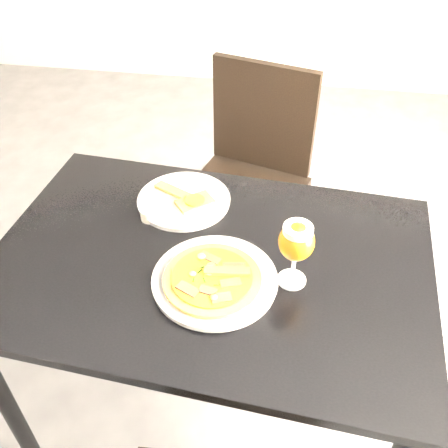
% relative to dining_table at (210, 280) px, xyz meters
% --- Properties ---
extents(dining_table, '(1.26, 0.89, 0.75)m').
position_rel_dining_table_xyz_m(dining_table, '(0.00, 0.00, 0.00)').
color(dining_table, black).
rests_on(dining_table, ground).
extents(chair_far, '(0.55, 0.55, 0.96)m').
position_rel_dining_table_xyz_m(chair_far, '(0.03, 0.70, -0.13)').
color(chair_far, black).
rests_on(chair_far, ground).
extents(plate_main, '(0.43, 0.43, 0.02)m').
position_rel_dining_table_xyz_m(plate_main, '(0.03, -0.09, 0.10)').
color(plate_main, silver).
rests_on(plate_main, dining_table).
extents(pizza, '(0.25, 0.25, 0.03)m').
position_rel_dining_table_xyz_m(pizza, '(0.03, -0.10, 0.12)').
color(pizza, '#8F5B22').
rests_on(pizza, plate_main).
extents(plate_second, '(0.32, 0.32, 0.02)m').
position_rel_dining_table_xyz_m(plate_second, '(-0.12, 0.23, 0.10)').
color(plate_second, silver).
rests_on(plate_second, dining_table).
extents(crust_scraps, '(0.21, 0.15, 0.02)m').
position_rel_dining_table_xyz_m(crust_scraps, '(-0.11, 0.23, 0.11)').
color(crust_scraps, '#8F5B22').
rests_on(crust_scraps, plate_second).
extents(loose_crust, '(0.10, 0.06, 0.01)m').
position_rel_dining_table_xyz_m(loose_crust, '(-0.09, 0.12, 0.09)').
color(loose_crust, '#8F5B22').
rests_on(loose_crust, dining_table).
extents(sauce_cup, '(0.06, 0.06, 0.04)m').
position_rel_dining_table_xyz_m(sauce_cup, '(-0.20, 0.14, 0.11)').
color(sauce_cup, silver).
rests_on(sauce_cup, dining_table).
extents(beer_glass, '(0.09, 0.09, 0.19)m').
position_rel_dining_table_xyz_m(beer_glass, '(0.23, -0.05, 0.23)').
color(beer_glass, silver).
rests_on(beer_glass, dining_table).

